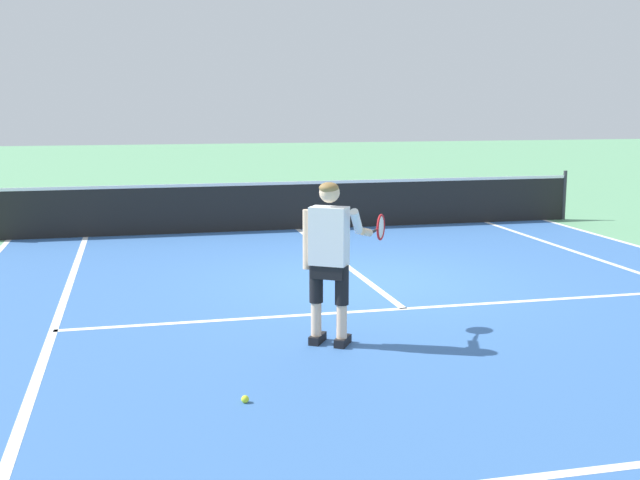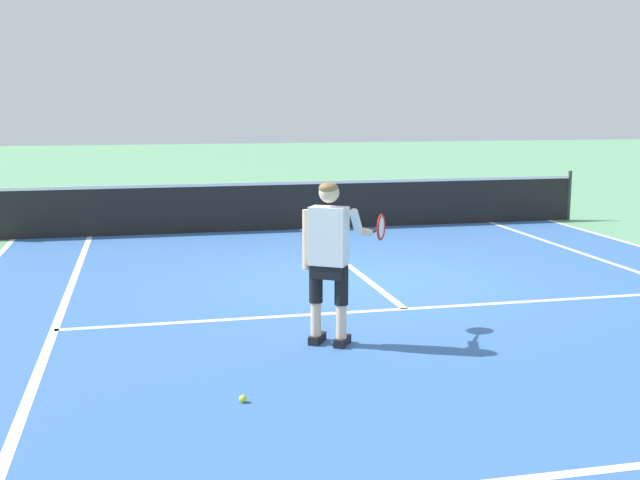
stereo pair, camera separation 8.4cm
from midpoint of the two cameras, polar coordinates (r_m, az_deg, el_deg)
name	(u,v)px [view 1 (the left image)]	position (r m, az deg, el deg)	size (l,w,h in m)	color
ground_plane	(367,281)	(11.14, 3.25, -3.04)	(80.00, 80.00, 0.00)	#609E70
court_inner_surface	(379,290)	(10.63, 4.10, -3.67)	(10.98, 11.19, 0.00)	#3866A8
line_baseline	(615,467)	(5.98, 20.36, -15.30)	(10.98, 0.10, 0.01)	white
line_service	(404,309)	(9.70, 5.89, -5.01)	(8.23, 0.10, 0.01)	white
line_centre_service	(338,259)	(12.69, 1.13, -1.41)	(0.10, 6.40, 0.01)	white
line_singles_left	(61,308)	(10.21, -18.60, -4.73)	(0.10, 10.79, 0.01)	white
tennis_net	(298,205)	(15.69, -1.79, 2.59)	(11.96, 0.08, 1.07)	#333338
tennis_player	(331,252)	(8.03, 0.48, -0.87)	(1.07, 0.88, 1.71)	black
tennis_ball_near_feet	(245,399)	(6.76, -5.85, -11.48)	(0.07, 0.07, 0.07)	#CCE02D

